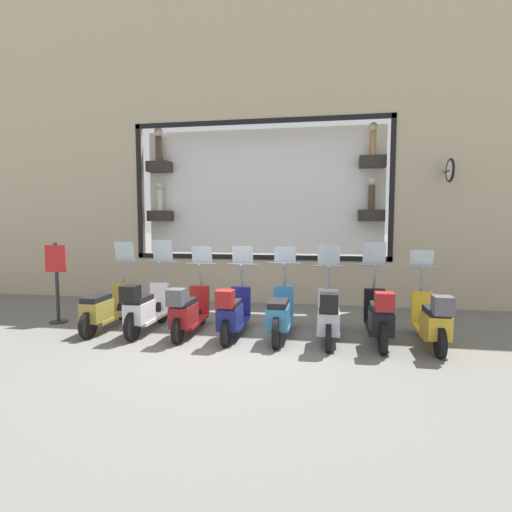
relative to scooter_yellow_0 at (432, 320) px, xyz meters
The scene contains 11 objects.
ground_plane 3.46m from the scooter_yellow_0, 94.91° to the left, with size 120.00×120.00×0.00m, color #66635E.
building_facade 6.18m from the scooter_yellow_0, 45.87° to the left, with size 1.19×36.00×8.64m.
scooter_yellow_0 is the anchor object (origin of this frame).
scooter_black_1 0.84m from the scooter_yellow_0, 89.17° to the left, with size 1.81×0.61×1.70m.
scooter_silver_2 1.69m from the scooter_yellow_0, 90.02° to the left, with size 1.79×0.61×1.63m.
scooter_teal_3 2.53m from the scooter_yellow_0, 88.43° to the left, with size 1.81×0.60×1.59m.
scooter_navy_4 3.37m from the scooter_yellow_0, 90.03° to the left, with size 1.79×0.61×1.59m.
scooter_red_5 4.21m from the scooter_yellow_0, 90.04° to the left, with size 1.79×0.60×1.58m.
scooter_white_6 5.06m from the scooter_yellow_0, 89.89° to the left, with size 1.80×0.60×1.71m.
scooter_olive_7 5.90m from the scooter_yellow_0, 89.35° to the left, with size 1.80×0.61×1.66m.
shop_sign_post 7.19m from the scooter_yellow_0, 86.66° to the left, with size 0.36×0.45×1.65m.
Camera 1 is at (-6.56, -1.65, 2.09)m, focal length 28.00 mm.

